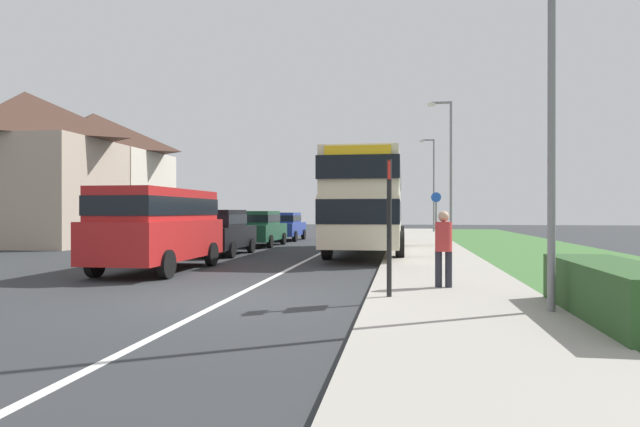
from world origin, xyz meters
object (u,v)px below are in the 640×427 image
object	(u,v)px
double_decker_bus	(369,199)
pedestrian_at_stop	(444,245)
parked_car_blue	(284,225)
street_lamp_mid	(448,163)
parked_car_black	(220,230)
cycle_route_sign	(436,217)
street_lamp_far	(432,179)
parked_car_dark_green	(259,227)
parked_van_red	(159,223)
bus_stop_sign	(389,218)
street_lamp_near	(545,16)

from	to	relation	value
double_decker_bus	pedestrian_at_stop	world-z (taller)	double_decker_bus
parked_car_blue	pedestrian_at_stop	xyz separation A→B (m)	(7.58, -19.12, 0.09)
street_lamp_mid	parked_car_black	bearing A→B (deg)	-144.97
double_decker_bus	cycle_route_sign	distance (m)	4.28
cycle_route_sign	street_lamp_far	bearing A→B (deg)	87.54
parked_car_dark_green	parked_car_blue	size ratio (longest dim) A/B	1.05
parked_van_red	pedestrian_at_stop	world-z (taller)	parked_van_red
cycle_route_sign	street_lamp_mid	distance (m)	2.96
parked_car_black	street_lamp_far	bearing A→B (deg)	68.01
parked_car_blue	street_lamp_far	world-z (taller)	street_lamp_far
bus_stop_sign	double_decker_bus	bearing A→B (deg)	95.46
parked_car_blue	street_lamp_mid	bearing A→B (deg)	-26.12
parked_car_dark_green	street_lamp_mid	distance (m)	9.47
pedestrian_at_stop	street_lamp_near	size ratio (longest dim) A/B	0.20
parked_van_red	double_decker_bus	bearing A→B (deg)	53.88
parked_car_black	street_lamp_near	size ratio (longest dim) A/B	0.49
parked_car_black	double_decker_bus	bearing A→B (deg)	17.66
parked_car_black	cycle_route_sign	world-z (taller)	cycle_route_sign
parked_car_blue	parked_car_black	bearing A→B (deg)	-90.62
parked_car_dark_green	cycle_route_sign	distance (m)	8.31
bus_stop_sign	street_lamp_far	distance (m)	32.56
parked_car_dark_green	pedestrian_at_stop	size ratio (longest dim) A/B	2.62
parked_car_black	street_lamp_near	xyz separation A→B (m)	(9.06, -10.90, 3.74)
street_lamp_near	street_lamp_far	bearing A→B (deg)	89.94
parked_car_black	parked_van_red	bearing A→B (deg)	-88.17
bus_stop_sign	cycle_route_sign	bearing A→B (deg)	83.44
parked_car_black	cycle_route_sign	bearing A→B (deg)	30.49
parked_van_red	street_lamp_mid	bearing A→B (deg)	53.42
street_lamp_mid	parked_car_blue	bearing A→B (deg)	153.88
parked_car_blue	pedestrian_at_stop	size ratio (longest dim) A/B	2.51
pedestrian_at_stop	street_lamp_mid	bearing A→B (deg)	85.02
pedestrian_at_stop	bus_stop_sign	size ratio (longest dim) A/B	0.64
parked_car_blue	street_lamp_near	world-z (taller)	street_lamp_near
pedestrian_at_stop	street_lamp_far	size ratio (longest dim) A/B	0.23
parked_car_blue	street_lamp_near	distance (m)	23.64
double_decker_bus	street_lamp_mid	world-z (taller)	street_lamp_mid
double_decker_bus	street_lamp_far	size ratio (longest dim) A/B	1.49
parked_car_black	bus_stop_sign	size ratio (longest dim) A/B	1.55
cycle_route_sign	street_lamp_mid	size ratio (longest dim) A/B	0.37
double_decker_bus	parked_car_blue	distance (m)	10.48
double_decker_bus	street_lamp_mid	distance (m)	5.99
double_decker_bus	bus_stop_sign	distance (m)	11.68
pedestrian_at_stop	street_lamp_far	distance (m)	31.18
bus_stop_sign	street_lamp_near	size ratio (longest dim) A/B	0.32
parked_car_blue	cycle_route_sign	distance (m)	10.04
bus_stop_sign	street_lamp_mid	bearing A→B (deg)	81.72
pedestrian_at_stop	parked_car_blue	bearing A→B (deg)	111.63
pedestrian_at_stop	parked_van_red	bearing A→B (deg)	158.91
parked_van_red	parked_car_blue	distance (m)	16.23
double_decker_bus	parked_car_dark_green	size ratio (longest dim) A/B	2.45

